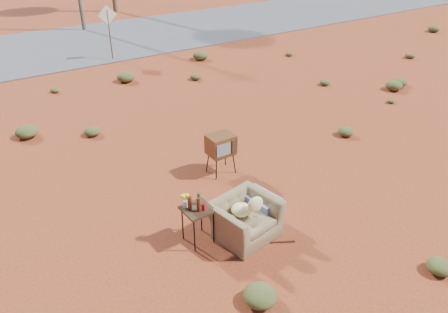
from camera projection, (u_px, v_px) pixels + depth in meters
ground at (253, 225)px, 8.79m from camera, size 140.00×140.00×0.00m
highway at (58, 47)px, 19.71m from camera, size 140.00×7.00×0.04m
armchair at (248, 212)px, 8.37m from camera, size 1.49×1.12×1.03m
tv_unit at (221, 145)px, 10.16m from camera, size 0.62×0.51×0.99m
side_table at (195, 207)px, 8.00m from camera, size 0.55×0.55×1.06m
rusty_bar at (261, 243)px, 8.29m from camera, size 1.17×0.65×0.03m
road_sign at (108, 23)px, 17.48m from camera, size 0.78×0.06×2.19m
scrub_patch at (130, 142)px, 11.54m from camera, size 17.49×8.07×0.33m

